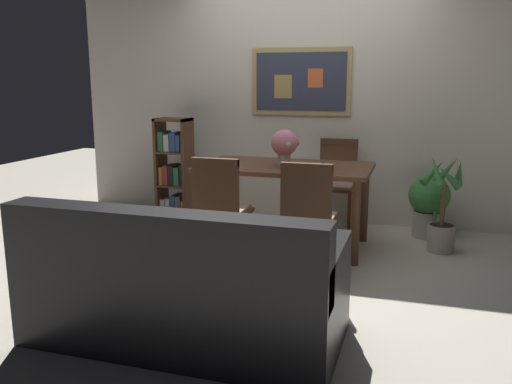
{
  "coord_description": "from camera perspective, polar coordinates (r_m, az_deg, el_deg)",
  "views": [
    {
      "loc": [
        1.18,
        -4.21,
        1.5
      ],
      "look_at": [
        -0.01,
        -0.36,
        0.65
      ],
      "focal_mm": 37.52,
      "sensor_mm": 36.0,
      "label": 1
    }
  ],
  "objects": [
    {
      "name": "potted_palm",
      "position": [
        4.97,
        19.25,
        -2.07
      ],
      "size": [
        0.38,
        0.4,
        0.87
      ],
      "color": "#B2ADA3",
      "rests_on": "ground_plane"
    },
    {
      "name": "flower_vase",
      "position": [
        4.73,
        3.06,
        5.1
      ],
      "size": [
        0.25,
        0.23,
        0.32
      ],
      "color": "beige",
      "rests_on": "dining_table"
    },
    {
      "name": "potted_ivy",
      "position": [
        5.4,
        17.95,
        -1.09
      ],
      "size": [
        0.39,
        0.39,
        0.61
      ],
      "color": "#B2ADA3",
      "rests_on": "ground_plane"
    },
    {
      "name": "bookshelf",
      "position": [
        5.91,
        -8.63,
        2.14
      ],
      "size": [
        0.36,
        0.28,
        1.09
      ],
      "color": "brown",
      "rests_on": "ground_plane"
    },
    {
      "name": "dining_chair_near_right",
      "position": [
        4.03,
        5.63,
        -1.96
      ],
      "size": [
        0.4,
        0.41,
        0.91
      ],
      "color": "brown",
      "rests_on": "ground_plane"
    },
    {
      "name": "ground_plane",
      "position": [
        4.62,
        1.44,
        -7.04
      ],
      "size": [
        12.0,
        12.0,
        0.0
      ],
      "primitive_type": "plane",
      "color": "beige"
    },
    {
      "name": "wall_back_with_painting",
      "position": [
        5.76,
        5.44,
        9.9
      ],
      "size": [
        5.2,
        0.14,
        2.6
      ],
      "color": "silver",
      "rests_on": "ground_plane"
    },
    {
      "name": "leather_couch",
      "position": [
        3.15,
        -7.87,
        -10.3
      ],
      "size": [
        1.8,
        0.84,
        0.84
      ],
      "color": "black",
      "rests_on": "ground_plane"
    },
    {
      "name": "dining_table",
      "position": [
        4.81,
        3.16,
        1.71
      ],
      "size": [
        1.51,
        0.86,
        0.75
      ],
      "color": "brown",
      "rests_on": "ground_plane"
    },
    {
      "name": "dining_chair_far_right",
      "position": [
        5.48,
        8.59,
        1.65
      ],
      "size": [
        0.4,
        0.41,
        0.91
      ],
      "color": "brown",
      "rests_on": "ground_plane"
    },
    {
      "name": "tv_remote",
      "position": [
        4.78,
        6.47,
        2.93
      ],
      "size": [
        0.13,
        0.15,
        0.02
      ],
      "color": "black",
      "rests_on": "dining_table"
    },
    {
      "name": "dining_chair_near_left",
      "position": [
        4.26,
        -3.84,
        -1.16
      ],
      "size": [
        0.4,
        0.41,
        0.91
      ],
      "color": "brown",
      "rests_on": "ground_plane"
    }
  ]
}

